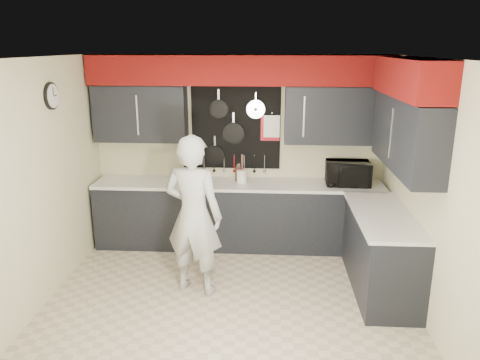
# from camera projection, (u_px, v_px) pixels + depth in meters

# --- Properties ---
(ground) EXTENTS (4.00, 4.00, 0.00)m
(ground) POSITION_uv_depth(u_px,v_px,m) (230.00, 298.00, 5.21)
(ground) COLOR #C3B698
(ground) RESTS_ON ground
(back_wall_assembly) EXTENTS (4.00, 0.36, 2.60)m
(back_wall_assembly) POSITION_uv_depth(u_px,v_px,m) (240.00, 100.00, 6.18)
(back_wall_assembly) COLOR beige
(back_wall_assembly) RESTS_ON ground
(right_wall_assembly) EXTENTS (0.36, 3.50, 2.60)m
(right_wall_assembly) POSITION_uv_depth(u_px,v_px,m) (410.00, 123.00, 4.81)
(right_wall_assembly) COLOR beige
(right_wall_assembly) RESTS_ON ground
(left_wall_assembly) EXTENTS (0.05, 3.50, 2.60)m
(left_wall_assembly) POSITION_uv_depth(u_px,v_px,m) (43.00, 180.00, 4.97)
(left_wall_assembly) COLOR beige
(left_wall_assembly) RESTS_ON ground
(base_cabinets) EXTENTS (3.95, 2.20, 0.92)m
(base_cabinets) POSITION_uv_depth(u_px,v_px,m) (274.00, 224.00, 6.14)
(base_cabinets) COLOR black
(base_cabinets) RESTS_ON ground
(microwave) EXTENTS (0.58, 0.40, 0.32)m
(microwave) POSITION_uv_depth(u_px,v_px,m) (348.00, 173.00, 6.20)
(microwave) COLOR black
(microwave) RESTS_ON base_cabinets
(knife_block) EXTENTS (0.11, 0.11, 0.20)m
(knife_block) POSITION_uv_depth(u_px,v_px,m) (239.00, 174.00, 6.37)
(knife_block) COLOR #321D10
(knife_block) RESTS_ON base_cabinets
(utensil_crock) EXTENTS (0.14, 0.14, 0.18)m
(utensil_crock) POSITION_uv_depth(u_px,v_px,m) (242.00, 176.00, 6.31)
(utensil_crock) COLOR white
(utensil_crock) RESTS_ON base_cabinets
(coffee_maker) EXTENTS (0.18, 0.22, 0.32)m
(coffee_maker) POSITION_uv_depth(u_px,v_px,m) (190.00, 170.00, 6.34)
(coffee_maker) COLOR black
(coffee_maker) RESTS_ON base_cabinets
(person) EXTENTS (0.76, 0.60, 1.82)m
(person) POSITION_uv_depth(u_px,v_px,m) (194.00, 216.00, 5.14)
(person) COLOR #B3B3B1
(person) RESTS_ON ground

